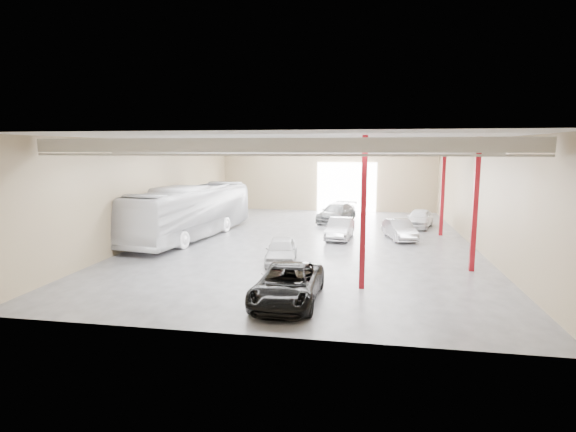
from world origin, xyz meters
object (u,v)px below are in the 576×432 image
(coach_bus, at_px, (191,212))
(car_right_far, at_px, (419,218))
(car_row_b, at_px, (340,228))
(car_right_near, at_px, (399,229))
(car_row_c, at_px, (337,213))
(black_sedan, at_px, (288,284))
(car_row_a, at_px, (281,250))

(coach_bus, distance_m, car_right_far, 18.26)
(car_row_b, xyz_separation_m, car_right_far, (6.15, 5.70, 0.02))
(coach_bus, bearing_deg, car_right_near, 15.35)
(car_row_b, relative_size, car_row_c, 0.81)
(coach_bus, relative_size, car_right_near, 3.21)
(black_sedan, distance_m, car_row_b, 14.00)
(car_row_c, bearing_deg, black_sedan, -75.04)
(car_row_c, height_order, car_right_near, car_row_c)
(car_row_b, relative_size, car_right_near, 1.05)
(car_row_a, height_order, car_right_near, car_row_a)
(car_row_a, bearing_deg, black_sedan, -84.22)
(black_sedan, bearing_deg, car_row_b, 85.54)
(coach_bus, bearing_deg, car_row_c, 49.93)
(black_sedan, height_order, car_right_near, black_sedan)
(car_right_near, xyz_separation_m, car_right_far, (1.95, 5.20, 0.06))
(coach_bus, height_order, car_row_b, coach_bus)
(coach_bus, distance_m, car_row_c, 13.35)
(car_row_c, bearing_deg, car_right_far, 2.11)
(car_row_a, height_order, car_row_c, car_row_c)
(car_row_b, bearing_deg, car_right_far, 48.34)
(black_sedan, height_order, car_row_c, car_row_c)
(coach_bus, bearing_deg, car_row_b, 15.47)
(coach_bus, height_order, car_row_c, coach_bus)
(car_row_a, bearing_deg, car_row_c, 74.69)
(car_right_near, bearing_deg, car_right_far, 56.03)
(coach_bus, distance_m, car_row_b, 10.80)
(coach_bus, relative_size, car_row_c, 2.46)
(car_row_c, xyz_separation_m, car_right_far, (6.86, -1.80, -0.04))
(car_row_b, height_order, car_row_c, car_row_c)
(black_sedan, xyz_separation_m, car_row_b, (1.40, 13.93, -0.04))
(coach_bus, xyz_separation_m, car_row_c, (9.94, 8.85, -1.09))
(black_sedan, relative_size, car_row_b, 1.25)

